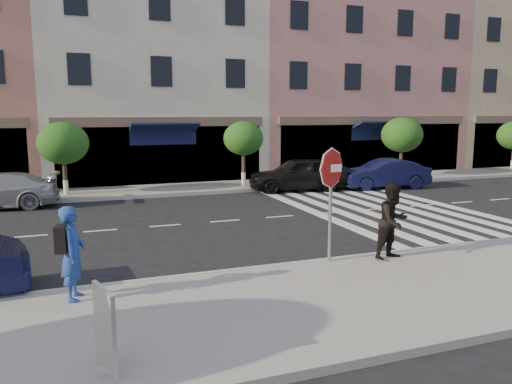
% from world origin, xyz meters
% --- Properties ---
extents(ground, '(120.00, 120.00, 0.00)m').
position_xyz_m(ground, '(0.00, 0.00, 0.00)').
color(ground, black).
rests_on(ground, ground).
extents(sidewalk_near, '(60.00, 4.50, 0.15)m').
position_xyz_m(sidewalk_near, '(0.00, -3.75, 0.07)').
color(sidewalk_near, gray).
rests_on(sidewalk_near, ground).
extents(sidewalk_far, '(60.00, 3.00, 0.15)m').
position_xyz_m(sidewalk_far, '(0.00, 11.00, 0.07)').
color(sidewalk_far, gray).
rests_on(sidewalk_far, ground).
extents(building_centre, '(11.00, 9.00, 11.00)m').
position_xyz_m(building_centre, '(-0.50, 17.00, 5.50)').
color(building_centre, beige).
rests_on(building_centre, ground).
extents(building_east_mid, '(13.00, 9.00, 13.00)m').
position_xyz_m(building_east_mid, '(11.50, 17.00, 6.50)').
color(building_east_mid, tan).
rests_on(building_east_mid, ground).
extents(building_east_far, '(12.00, 9.00, 12.00)m').
position_xyz_m(building_east_far, '(24.00, 17.00, 6.00)').
color(building_east_far, '#D7B68A').
rests_on(building_east_far, ground).
extents(street_tree_wb, '(2.10, 2.10, 3.06)m').
position_xyz_m(street_tree_wb, '(-5.00, 10.80, 2.31)').
color(street_tree_wb, '#473323').
rests_on(street_tree_wb, sidewalk_far).
extents(street_tree_c, '(1.90, 1.90, 3.04)m').
position_xyz_m(street_tree_c, '(3.00, 10.80, 2.36)').
color(street_tree_c, '#473323').
rests_on(street_tree_c, sidewalk_far).
extents(street_tree_ea, '(2.20, 2.20, 3.19)m').
position_xyz_m(street_tree_ea, '(12.00, 10.80, 2.39)').
color(street_tree_ea, '#473323').
rests_on(street_tree_ea, sidewalk_far).
extents(stop_sign, '(0.94, 0.14, 2.66)m').
position_xyz_m(stop_sign, '(0.85, -1.67, 2.07)').
color(stop_sign, gray).
rests_on(stop_sign, sidewalk_near).
extents(photographer, '(0.54, 0.72, 1.77)m').
position_xyz_m(photographer, '(-4.78, -2.15, 1.03)').
color(photographer, navy).
rests_on(photographer, sidewalk_near).
extents(walker, '(1.03, 0.88, 1.82)m').
position_xyz_m(walker, '(2.34, -2.00, 1.06)').
color(walker, black).
rests_on(walker, sidewalk_near).
extents(poster_board, '(0.33, 0.75, 1.17)m').
position_xyz_m(poster_board, '(-4.41, -5.07, 0.72)').
color(poster_board, beige).
rests_on(poster_board, sidewalk_near).
extents(car_far_mid, '(4.79, 2.44, 1.56)m').
position_xyz_m(car_far_mid, '(5.09, 9.10, 0.78)').
color(car_far_mid, black).
rests_on(car_far_mid, ground).
extents(car_far_right, '(4.41, 2.00, 1.40)m').
position_xyz_m(car_far_right, '(9.22, 8.31, 0.70)').
color(car_far_right, black).
rests_on(car_far_right, ground).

